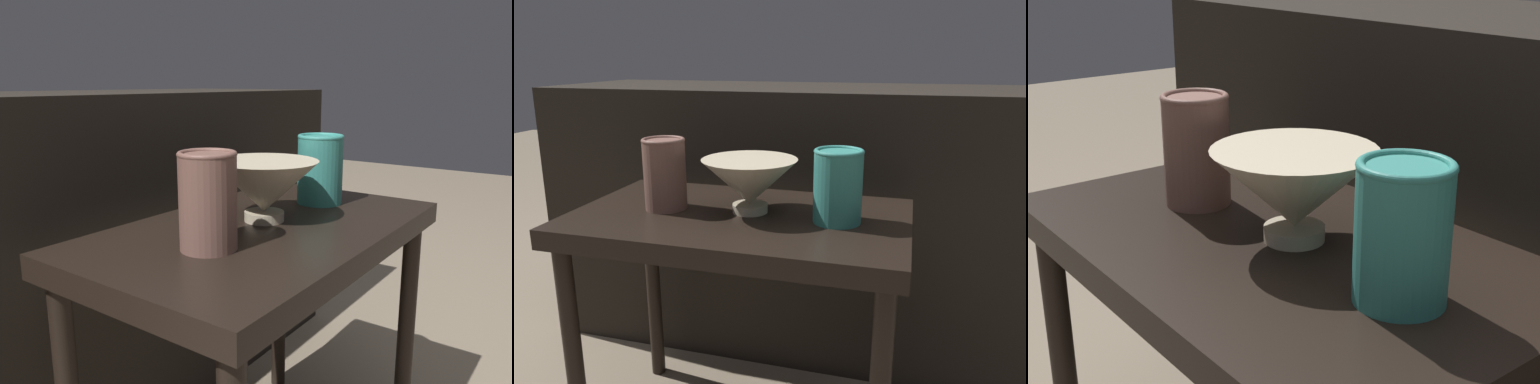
{
  "view_description": "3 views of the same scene",
  "coord_description": "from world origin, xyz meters",
  "views": [
    {
      "loc": [
        -0.7,
        -0.48,
        0.79
      ],
      "look_at": [
        0.01,
        0.03,
        0.59
      ],
      "focal_mm": 35.0,
      "sensor_mm": 36.0,
      "label": 1
    },
    {
      "loc": [
        0.32,
        -0.91,
        0.85
      ],
      "look_at": [
        0.06,
        0.03,
        0.58
      ],
      "focal_mm": 35.0,
      "sensor_mm": 36.0,
      "label": 2
    },
    {
      "loc": [
        0.62,
        -0.47,
        0.87
      ],
      "look_at": [
        -0.01,
        0.02,
        0.59
      ],
      "focal_mm": 50.0,
      "sensor_mm": 36.0,
      "label": 3
    }
  ],
  "objects": [
    {
      "name": "couch_backdrop",
      "position": [
        0.0,
        0.53,
        0.38
      ],
      "size": [
        1.42,
        0.5,
        0.76
      ],
      "color": "black",
      "rests_on": "ground_plane"
    },
    {
      "name": "vase_textured_left",
      "position": [
        -0.16,
        -0.01,
        0.62
      ],
      "size": [
        0.09,
        0.09,
        0.15
      ],
      "color": "brown",
      "rests_on": "table"
    },
    {
      "name": "vase_colorful_right",
      "position": [
        0.2,
        -0.0,
        0.61
      ],
      "size": [
        0.09,
        0.09,
        0.14
      ],
      "color": "teal",
      "rests_on": "table"
    },
    {
      "name": "table",
      "position": [
        0.0,
        0.0,
        0.47
      ],
      "size": [
        0.68,
        0.4,
        0.54
      ],
      "color": "black",
      "rests_on": "ground_plane"
    },
    {
      "name": "bowl",
      "position": [
        0.02,
        0.01,
        0.6
      ],
      "size": [
        0.19,
        0.19,
        0.11
      ],
      "color": "#C1B293",
      "rests_on": "table"
    }
  ]
}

